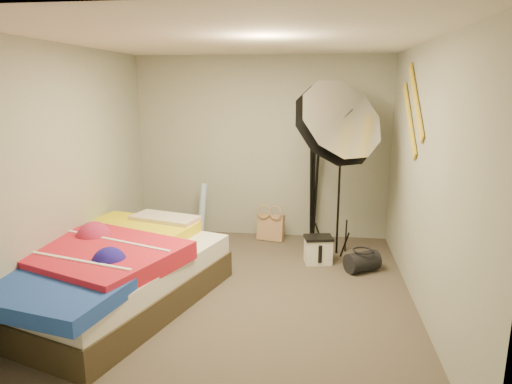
% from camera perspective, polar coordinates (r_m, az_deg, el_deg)
% --- Properties ---
extents(floor, '(4.00, 4.00, 0.00)m').
position_cam_1_polar(floor, '(4.80, -2.15, -12.73)').
color(floor, brown).
rests_on(floor, ground).
extents(ceiling, '(4.00, 4.00, 0.00)m').
position_cam_1_polar(ceiling, '(4.34, -2.45, 18.50)').
color(ceiling, silver).
rests_on(ceiling, wall_back).
extents(wall_back, '(3.50, 0.00, 3.50)m').
position_cam_1_polar(wall_back, '(6.36, 0.72, 5.53)').
color(wall_back, '#979B8B').
rests_on(wall_back, floor).
extents(wall_front, '(3.50, 0.00, 3.50)m').
position_cam_1_polar(wall_front, '(2.52, -9.94, -6.70)').
color(wall_front, '#979B8B').
rests_on(wall_front, floor).
extents(wall_left, '(0.00, 4.00, 4.00)m').
position_cam_1_polar(wall_left, '(5.00, -22.51, 2.41)').
color(wall_left, '#979B8B').
rests_on(wall_left, floor).
extents(wall_right, '(0.00, 4.00, 4.00)m').
position_cam_1_polar(wall_right, '(4.46, 20.48, 1.39)').
color(wall_right, '#979B8B').
rests_on(wall_right, floor).
extents(tote_bag, '(0.39, 0.23, 0.38)m').
position_cam_1_polar(tote_bag, '(6.34, 1.85, -4.40)').
color(tote_bag, tan).
rests_on(tote_bag, floor).
extents(wrapping_roll, '(0.17, 0.24, 0.79)m').
position_cam_1_polar(wrapping_roll, '(6.36, -6.76, -2.48)').
color(wrapping_roll, '#5796D7').
rests_on(wrapping_roll, floor).
extents(camera_case, '(0.35, 0.28, 0.31)m').
position_cam_1_polar(camera_case, '(5.59, 7.77, -7.29)').
color(camera_case, white).
rests_on(camera_case, floor).
extents(duffel_bag, '(0.45, 0.40, 0.23)m').
position_cam_1_polar(duffel_bag, '(5.45, 13.14, -8.47)').
color(duffel_bag, black).
rests_on(duffel_bag, floor).
extents(wall_stripe_upper, '(0.02, 0.91, 0.78)m').
position_cam_1_polar(wall_stripe_upper, '(4.96, 19.37, 10.75)').
color(wall_stripe_upper, gold).
rests_on(wall_stripe_upper, wall_right).
extents(wall_stripe_lower, '(0.02, 0.91, 0.78)m').
position_cam_1_polar(wall_stripe_lower, '(5.22, 18.64, 8.69)').
color(wall_stripe_lower, gold).
rests_on(wall_stripe_lower, wall_right).
extents(bed, '(2.13, 2.67, 0.65)m').
position_cam_1_polar(bed, '(4.73, -17.87, -9.51)').
color(bed, '#403522').
rests_on(bed, floor).
extents(photo_umbrella, '(1.12, 1.27, 2.29)m').
position_cam_1_polar(photo_umbrella, '(5.42, 9.87, 8.17)').
color(photo_umbrella, black).
rests_on(photo_umbrella, floor).
extents(camera_tripod, '(0.09, 0.09, 1.44)m').
position_cam_1_polar(camera_tripod, '(6.25, 7.17, 1.34)').
color(camera_tripod, black).
rests_on(camera_tripod, floor).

